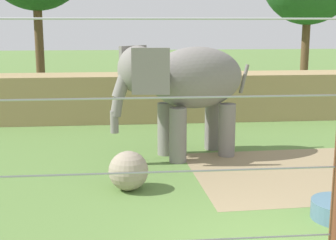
{
  "coord_description": "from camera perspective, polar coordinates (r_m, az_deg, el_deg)",
  "views": [
    {
      "loc": [
        -2.4,
        -7.07,
        3.69
      ],
      "look_at": [
        -1.29,
        4.16,
        1.4
      ],
      "focal_mm": 51.49,
      "sensor_mm": 36.0,
      "label": 1
    }
  ],
  "objects": [
    {
      "name": "embankment_wall",
      "position": [
        18.67,
        1.79,
        2.81
      ],
      "size": [
        36.0,
        1.8,
        1.76
      ],
      "primitive_type": "cube",
      "color": "tan",
      "rests_on": "ground"
    },
    {
      "name": "enrichment_ball",
      "position": [
        10.83,
        -4.71,
        -6.01
      ],
      "size": [
        0.89,
        0.89,
        0.89
      ],
      "primitive_type": "sphere",
      "color": "gray",
      "rests_on": "ground"
    },
    {
      "name": "dirt_patch",
      "position": [
        12.54,
        15.42,
        -6.06
      ],
      "size": [
        5.49,
        4.59,
        0.01
      ],
      "primitive_type": "cube",
      "rotation": [
        0.0,
        0.0,
        0.04
      ],
      "color": "#937F5B",
      "rests_on": "ground"
    },
    {
      "name": "elephant",
      "position": [
        13.18,
        2.16,
        4.36
      ],
      "size": [
        4.04,
        2.4,
        3.11
      ],
      "color": "gray",
      "rests_on": "ground"
    }
  ]
}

